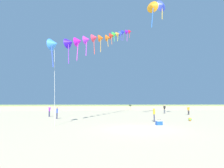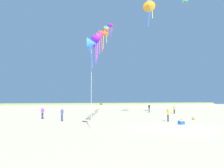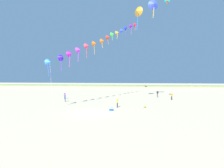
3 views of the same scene
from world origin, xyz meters
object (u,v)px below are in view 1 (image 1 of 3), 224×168
person_mid_center (188,110)px  beach_cooler (159,123)px  person_far_left (154,113)px  large_kite_low_lead (162,5)px  large_kite_mid_trail (152,6)px  person_far_right (49,111)px  person_near_right (57,112)px  person_near_left (164,108)px  beach_ball (190,119)px

person_mid_center → beach_cooler: person_mid_center is taller
person_far_left → beach_cooler: 2.90m
large_kite_low_lead → large_kite_mid_trail: (-3.53, -3.87, -2.79)m
person_far_right → person_far_left: bearing=-36.3°
person_near_right → person_far_right: 4.45m
person_mid_center → beach_cooler: size_ratio=2.70×
person_near_left → large_kite_low_lead: large_kite_low_lead is taller
person_far_left → large_kite_mid_trail: (3.30, 8.09, 17.34)m
person_far_right → large_kite_low_lead: size_ratio=0.39×
person_near_right → large_kite_low_lead: large_kite_low_lead is taller
person_near_left → large_kite_mid_trail: bearing=-123.6°
person_near_right → person_near_left: bearing=27.7°
person_mid_center → beach_ball: size_ratio=4.30×
person_near_left → beach_ball: person_near_left is taller
person_far_left → person_near_left: bearing=62.0°
large_kite_low_lead → beach_ball: 23.97m
person_far_right → person_near_left: bearing=16.1°
person_mid_center → beach_ball: person_mid_center is taller
large_kite_mid_trail → person_near_right: bearing=-169.6°
beach_ball → person_mid_center: bearing=59.2°
person_far_right → beach_ball: bearing=-27.6°
person_far_left → large_kite_mid_trail: 19.41m
person_far_left → beach_ball: (4.43, 0.43, -0.74)m
beach_cooler → beach_ball: bearing=32.2°
person_near_left → person_mid_center: person_near_left is taller
beach_ball → person_near_right: bearing=162.2°
person_near_left → person_near_right: bearing=-152.3°
person_far_left → large_kite_low_lead: (6.83, 11.96, 20.13)m
large_kite_low_lead → person_far_right: bearing=-172.9°
person_near_right → beach_cooler: 13.35m
person_far_right → large_kite_mid_trail: 23.80m
large_kite_low_lead → beach_cooler: large_kite_low_lead is taller
person_far_left → person_mid_center: bearing=45.8°
person_mid_center → person_far_right: 23.76m
person_far_left → person_far_right: 16.07m
person_mid_center → large_kite_low_lead: large_kite_low_lead is taller
person_near_left → large_kite_low_lead: (-1.49, -3.69, 20.04)m
person_mid_center → person_far_right: size_ratio=0.97×
person_near_right → large_kite_low_lead: 27.80m
person_far_right → beach_ball: person_far_right is taller
person_near_right → person_far_left: size_ratio=0.94×
person_far_left → large_kite_low_lead: large_kite_low_lead is taller
beach_cooler → beach_ball: size_ratio=1.59×
large_kite_mid_trail → person_mid_center: bearing=21.6°
person_near_left → person_near_right: (-19.46, -10.22, -0.14)m
person_near_left → beach_cooler: person_near_left is taller
person_near_right → person_far_right: size_ratio=0.94×
person_mid_center → large_kite_mid_trail: size_ratio=0.33×
beach_cooler → beach_ball: (5.04, 3.18, -0.03)m
person_far_left → large_kite_mid_trail: bearing=67.8°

